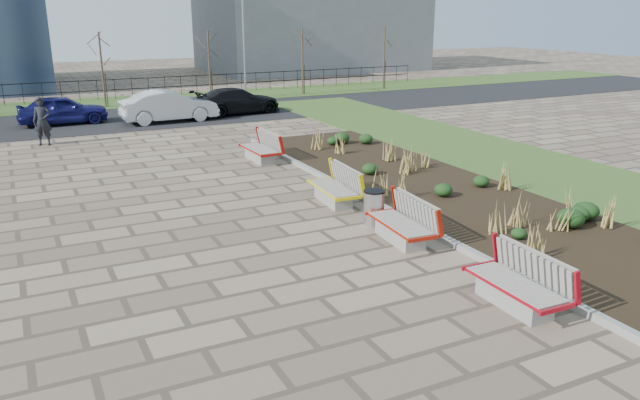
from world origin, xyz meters
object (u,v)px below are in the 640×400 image
car_blue (63,110)px  car_silver (169,106)px  pedestrian (42,121)px  car_black (237,101)px  bench_d (259,147)px  bench_b (400,221)px  bench_c (333,186)px  lamp_east (244,47)px  litter_bin (374,208)px  bench_a (515,282)px

car_blue → car_silver: size_ratio=0.88×
pedestrian → car_black: (9.40, 3.81, -0.27)m
bench_d → bench_b: bearing=-91.7°
bench_c → lamp_east: (5.00, 20.81, 2.54)m
bench_d → car_silver: car_silver is taller
pedestrian → bench_b: bearing=-49.0°
bench_c → litter_bin: bench_c is taller
bench_c → car_blue: 17.53m
car_blue → car_silver: 4.88m
pedestrian → car_black: 10.15m
lamp_east → pedestrian: bearing=-143.1°
bench_c → litter_bin: (0.08, -2.06, -0.06)m
bench_a → car_blue: (-5.57, 23.72, 0.20)m
car_black → bench_c: bearing=163.1°
bench_c → bench_a: bearing=-85.7°
bench_a → car_blue: bearing=104.4°
bench_c → litter_bin: size_ratio=2.41×
litter_bin → lamp_east: (4.92, 22.87, 2.60)m
bench_d → car_black: size_ratio=0.46×
bench_b → litter_bin: bench_b is taller
bench_a → litter_bin: bench_a is taller
bench_a → bench_d: bearing=91.2°
bench_d → car_black: (2.71, 10.17, 0.18)m
lamp_east → bench_a: bearing=-100.2°
bench_b → car_silver: (-0.94, 18.44, 0.26)m
car_black → lamp_east: 5.96m
bench_a → car_black: (2.71, 22.93, 0.18)m
bench_b → litter_bin: (0.08, 1.30, -0.06)m
car_blue → bench_a: bearing=-168.2°
bench_a → lamp_east: bearing=81.1°
bench_a → bench_b: same height
lamp_east → bench_d: bearing=-108.3°
litter_bin → pedestrian: (-6.77, 14.08, 0.52)m
bench_c → car_silver: 15.12m
pedestrian → car_silver: size_ratio=0.42×
pedestrian → lamp_east: (11.69, 8.79, 2.08)m
bench_d → car_blue: bearing=115.2°
bench_a → bench_d: same height
litter_bin → car_black: size_ratio=0.19×
litter_bin → pedestrian: pedestrian is taller
car_black → lamp_east: lamp_east is taller
litter_bin → car_blue: size_ratio=0.22×
bench_d → lamp_east: 16.15m
car_blue → car_black: (8.28, -0.79, -0.01)m
litter_bin → bench_b: bearing=-93.5°
bench_b → car_black: 19.38m
litter_bin → pedestrian: size_ratio=0.46×
car_silver → litter_bin: bearing=-177.8°
bench_b → car_blue: (-5.57, 19.99, 0.20)m
car_blue → lamp_east: lamp_east is taller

